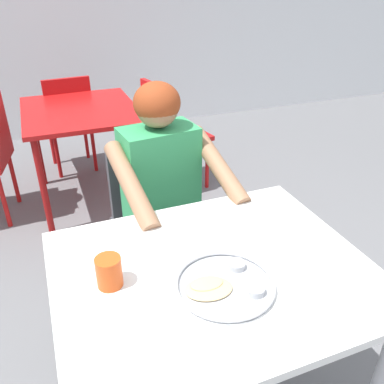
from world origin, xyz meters
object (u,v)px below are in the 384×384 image
Objects in this scene: table_foreground at (213,289)px; chair_foreground at (153,211)px; diner_foreground at (169,192)px; table_background_red at (81,120)px; drinking_cup at (109,271)px; chair_red_far at (69,119)px; chair_red_right at (169,130)px; thali_tray at (225,284)px.

chair_foreground reaches higher than table_foreground.
table_background_red is (-0.21, 1.36, -0.07)m from diner_foreground.
chair_red_far is (0.12, 2.49, -0.32)m from drinking_cup.
chair_foreground is (0.03, 0.83, -0.18)m from table_foreground.
chair_red_right is (0.81, 1.86, -0.30)m from drinking_cup.
chair_foreground is 1.17m from chair_red_right.
chair_red_right is at bearing 66.51° from drinking_cup.
drinking_cup is (-0.33, 0.05, 0.14)m from table_foreground.
table_foreground is 3.28× the size of thali_tray.
table_background_red is 0.59m from chair_red_far.
thali_tray is 2.07m from chair_red_right.
thali_tray is 3.09× the size of drinking_cup.
table_background_red is at bearing 85.23° from drinking_cup.
chair_red_far is at bearing 137.86° from chair_red_right.
drinking_cup is 0.12× the size of chair_red_far.
chair_red_right reaches higher than table_background_red.
drinking_cup is 0.12× the size of chair_foreground.
table_foreground is 0.36m from drinking_cup.
chair_foreground is 1.17m from table_background_red.
diner_foreground is at bearing -108.50° from chair_red_right.
chair_red_far is at bearing 94.45° from thali_tray.
table_foreground is 1.14× the size of chair_red_right.
table_background_red is at bearing 99.78° from chair_foreground.
chair_foreground is at bearing -81.99° from chair_red_far.
diner_foreground is at bearing -81.00° from table_background_red.
diner_foreground reaches higher than chair_red_right.
table_foreground is 1.98m from chair_red_right.
chair_red_right is at bearing 76.29° from thali_tray.
table_background_red is at bearing 94.46° from thali_tray.
thali_tray is 0.71m from diner_foreground.
drinking_cup is 0.69m from diner_foreground.
drinking_cup is at bearing 171.53° from table_foreground.
drinking_cup is 0.08× the size of diner_foreground.
chair_red_right is at bearing 71.50° from diner_foreground.
chair_red_far is (-0.26, 1.92, -0.23)m from diner_foreground.
thali_tray is 0.35× the size of chair_red_right.
chair_red_right reaches higher than chair_red_far.
table_background_red is at bearing 174.55° from chair_red_right.
drinking_cup is at bearing -123.56° from diner_foreground.
diner_foreground is at bearing -85.14° from chair_foreground.
drinking_cup is 1.94m from table_background_red.
table_foreground is 0.62m from diner_foreground.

